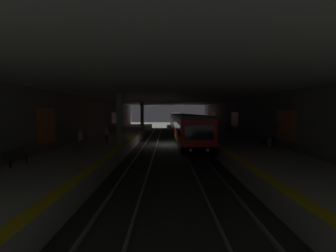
{
  "coord_description": "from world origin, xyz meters",
  "views": [
    {
      "loc": [
        -27.7,
        0.29,
        3.96
      ],
      "look_at": [
        8.99,
        0.07,
        1.71
      ],
      "focal_mm": 24.46,
      "sensor_mm": 36.0,
      "label": 1
    }
  ],
  "objects_px": {
    "bench_left_near": "(270,140)",
    "bench_right_mid": "(83,136)",
    "metro_train": "(179,122)",
    "backpack_on_floor": "(263,142)",
    "person_walking_mid": "(107,134)",
    "bench_right_near": "(17,155)",
    "person_boarding": "(210,125)",
    "person_standing_far": "(81,139)",
    "trash_bin": "(269,144)",
    "pillar_near": "(119,119)",
    "bench_left_mid": "(230,129)",
    "pillar_far": "(142,116)",
    "person_waiting_near": "(208,124)"
  },
  "relations": [
    {
      "from": "bench_left_near",
      "to": "bench_right_mid",
      "type": "height_order",
      "value": "same"
    },
    {
      "from": "metro_train",
      "to": "backpack_on_floor",
      "type": "height_order",
      "value": "metro_train"
    },
    {
      "from": "bench_right_mid",
      "to": "person_walking_mid",
      "type": "bearing_deg",
      "value": -114.42
    },
    {
      "from": "bench_right_near",
      "to": "person_boarding",
      "type": "bearing_deg",
      "value": -33.56
    },
    {
      "from": "person_walking_mid",
      "to": "backpack_on_floor",
      "type": "relative_size",
      "value": 3.95
    },
    {
      "from": "backpack_on_floor",
      "to": "bench_right_near",
      "type": "bearing_deg",
      "value": 114.67
    },
    {
      "from": "person_standing_far",
      "to": "trash_bin",
      "type": "bearing_deg",
      "value": -88.72
    },
    {
      "from": "pillar_near",
      "to": "metro_train",
      "type": "relative_size",
      "value": 0.08
    },
    {
      "from": "person_walking_mid",
      "to": "person_boarding",
      "type": "xyz_separation_m",
      "value": [
        13.8,
        -12.32,
        0.08
      ]
    },
    {
      "from": "bench_right_near",
      "to": "backpack_on_floor",
      "type": "distance_m",
      "value": 18.57
    },
    {
      "from": "bench_left_mid",
      "to": "bench_right_mid",
      "type": "distance_m",
      "value": 19.33
    },
    {
      "from": "pillar_far",
      "to": "person_waiting_near",
      "type": "bearing_deg",
      "value": -85.24
    },
    {
      "from": "bench_left_near",
      "to": "backpack_on_floor",
      "type": "distance_m",
      "value": 0.96
    },
    {
      "from": "bench_left_mid",
      "to": "trash_bin",
      "type": "relative_size",
      "value": 2.0
    },
    {
      "from": "pillar_near",
      "to": "person_walking_mid",
      "type": "xyz_separation_m",
      "value": [
        1.6,
        1.54,
        -1.42
      ]
    },
    {
      "from": "bench_left_mid",
      "to": "person_waiting_near",
      "type": "relative_size",
      "value": 1.04
    },
    {
      "from": "person_waiting_near",
      "to": "backpack_on_floor",
      "type": "bearing_deg",
      "value": -175.34
    },
    {
      "from": "bench_left_near",
      "to": "person_standing_far",
      "type": "xyz_separation_m",
      "value": [
        -1.86,
        15.45,
        0.31
      ]
    },
    {
      "from": "pillar_far",
      "to": "person_walking_mid",
      "type": "distance_m",
      "value": 16.78
    },
    {
      "from": "pillar_far",
      "to": "person_standing_far",
      "type": "relative_size",
      "value": 2.92
    },
    {
      "from": "pillar_near",
      "to": "trash_bin",
      "type": "xyz_separation_m",
      "value": [
        -1.81,
        -12.15,
        -1.85
      ]
    },
    {
      "from": "bench_right_mid",
      "to": "person_boarding",
      "type": "relative_size",
      "value": 1.0
    },
    {
      "from": "person_waiting_near",
      "to": "person_boarding",
      "type": "height_order",
      "value": "person_boarding"
    },
    {
      "from": "bench_left_near",
      "to": "backpack_on_floor",
      "type": "bearing_deg",
      "value": 12.38
    },
    {
      "from": "pillar_near",
      "to": "bench_right_near",
      "type": "xyz_separation_m",
      "value": [
        -7.16,
        4.18,
        -1.75
      ]
    },
    {
      "from": "bench_right_mid",
      "to": "pillar_near",
      "type": "bearing_deg",
      "value": -123.8
    },
    {
      "from": "pillar_far",
      "to": "bench_left_mid",
      "type": "distance_m",
      "value": 14.49
    },
    {
      "from": "trash_bin",
      "to": "backpack_on_floor",
      "type": "bearing_deg",
      "value": -12.69
    },
    {
      "from": "person_standing_far",
      "to": "pillar_near",
      "type": "bearing_deg",
      "value": -50.16
    },
    {
      "from": "person_walking_mid",
      "to": "trash_bin",
      "type": "bearing_deg",
      "value": -104.0
    },
    {
      "from": "pillar_near",
      "to": "bench_right_near",
      "type": "relative_size",
      "value": 2.68
    },
    {
      "from": "pillar_near",
      "to": "bench_left_near",
      "type": "distance_m",
      "value": 13.01
    },
    {
      "from": "backpack_on_floor",
      "to": "trash_bin",
      "type": "relative_size",
      "value": 0.47
    },
    {
      "from": "trash_bin",
      "to": "person_boarding",
      "type": "bearing_deg",
      "value": 4.57
    },
    {
      "from": "pillar_near",
      "to": "person_boarding",
      "type": "bearing_deg",
      "value": -34.99
    },
    {
      "from": "person_standing_far",
      "to": "person_boarding",
      "type": "distance_m",
      "value": 22.04
    },
    {
      "from": "pillar_near",
      "to": "backpack_on_floor",
      "type": "distance_m",
      "value": 12.87
    },
    {
      "from": "bench_left_mid",
      "to": "bench_right_near",
      "type": "height_order",
      "value": "same"
    },
    {
      "from": "metro_train",
      "to": "bench_right_mid",
      "type": "relative_size",
      "value": 31.72
    },
    {
      "from": "pillar_near",
      "to": "person_waiting_near",
      "type": "bearing_deg",
      "value": -30.23
    },
    {
      "from": "pillar_far",
      "to": "person_walking_mid",
      "type": "xyz_separation_m",
      "value": [
        -16.65,
        1.54,
        -1.42
      ]
    },
    {
      "from": "pillar_near",
      "to": "pillar_far",
      "type": "height_order",
      "value": "same"
    },
    {
      "from": "metro_train",
      "to": "person_standing_far",
      "type": "distance_m",
      "value": 28.21
    },
    {
      "from": "person_waiting_near",
      "to": "person_walking_mid",
      "type": "xyz_separation_m",
      "value": [
        -17.58,
        12.72,
        -0.03
      ]
    },
    {
      "from": "bench_left_near",
      "to": "person_boarding",
      "type": "height_order",
      "value": "person_boarding"
    },
    {
      "from": "bench_left_mid",
      "to": "person_standing_far",
      "type": "height_order",
      "value": "person_standing_far"
    },
    {
      "from": "bench_right_mid",
      "to": "person_standing_far",
      "type": "height_order",
      "value": "person_standing_far"
    },
    {
      "from": "person_waiting_near",
      "to": "trash_bin",
      "type": "relative_size",
      "value": 1.92
    },
    {
      "from": "metro_train",
      "to": "trash_bin",
      "type": "height_order",
      "value": "metro_train"
    },
    {
      "from": "bench_left_near",
      "to": "person_boarding",
      "type": "distance_m",
      "value": 15.83
    }
  ]
}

